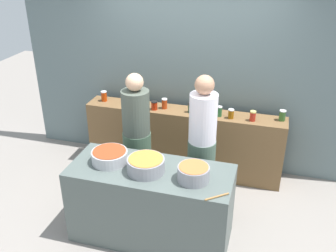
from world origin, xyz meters
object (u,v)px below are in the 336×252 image
preserve_jar_4 (164,104)px  preserve_jar_9 (282,115)px  preserve_jar_0 (104,96)px  cooking_pot_right (193,173)px  preserve_jar_1 (134,100)px  cook_in_cap (202,152)px  cook_with_tongs (137,143)px  preserve_jar_5 (190,108)px  preserve_jar_6 (219,111)px  cooking_pot_center (146,165)px  preserve_jar_8 (253,116)px  wooden_spoon (217,197)px  preserve_jar_7 (231,114)px  preserve_jar_2 (143,99)px  cooking_pot_left (110,157)px  preserve_jar_3 (154,105)px

preserve_jar_4 → preserve_jar_9: (1.53, 0.05, -0.00)m
preserve_jar_0 → cooking_pot_right: bearing=-42.4°
preserve_jar_1 → cook_in_cap: bearing=-35.6°
preserve_jar_0 → preserve_jar_9: preserve_jar_0 is taller
preserve_jar_0 → cook_with_tongs: cook_with_tongs is taller
preserve_jar_5 → preserve_jar_6: preserve_jar_6 is taller
preserve_jar_1 → cooking_pot_center: 1.63m
preserve_jar_9 → cooking_pot_center: bearing=-130.9°
preserve_jar_8 → wooden_spoon: 1.63m
preserve_jar_7 → cook_with_tongs: size_ratio=0.08×
preserve_jar_6 → wooden_spoon: 1.66m
preserve_jar_2 → cooking_pot_right: size_ratio=0.45×
preserve_jar_0 → cooking_pot_right: size_ratio=0.46×
preserve_jar_1 → preserve_jar_2: preserve_jar_2 is taller
preserve_jar_4 → preserve_jar_8: (1.17, -0.06, -0.00)m
preserve_jar_5 → preserve_jar_8: 0.81m
preserve_jar_6 → preserve_jar_2: bearing=174.6°
preserve_jar_1 → cooking_pot_center: bearing=-65.4°
preserve_jar_5 → preserve_jar_2: bearing=172.9°
wooden_spoon → preserve_jar_7: bearing=93.4°
cooking_pot_left → preserve_jar_0: bearing=116.6°
preserve_jar_1 → preserve_jar_3: (0.32, -0.10, -0.00)m
preserve_jar_2 → preserve_jar_7: (1.23, -0.12, -0.01)m
cook_with_tongs → cook_in_cap: bearing=-3.9°
preserve_jar_6 → cooking_pot_center: bearing=-110.2°
preserve_jar_3 → cook_with_tongs: 0.68m
preserve_jar_0 → preserve_jar_9: (2.42, 0.03, -0.00)m
cook_in_cap → preserve_jar_1: bearing=144.4°
preserve_jar_0 → preserve_jar_9: bearing=0.8°
preserve_jar_2 → preserve_jar_4: size_ratio=0.99×
preserve_jar_5 → preserve_jar_9: 1.17m
preserve_jar_7 → preserve_jar_9: size_ratio=0.91×
preserve_jar_4 → preserve_jar_2: bearing=169.8°
cooking_pot_left → wooden_spoon: 1.23m
preserve_jar_8 → cook_in_cap: bearing=-125.4°
preserve_jar_5 → preserve_jar_7: size_ratio=0.97×
preserve_jar_2 → preserve_jar_8: bearing=-4.6°
preserve_jar_2 → preserve_jar_8: size_ratio=1.07×
preserve_jar_5 → cook_with_tongs: cook_with_tongs is taller
cook_with_tongs → preserve_jar_7: bearing=31.8°
preserve_jar_2 → preserve_jar_3: (0.21, -0.13, -0.01)m
cook_with_tongs → wooden_spoon: bearing=-40.3°
preserve_jar_4 → preserve_jar_5: 0.36m
preserve_jar_6 → preserve_jar_7: 0.15m
preserve_jar_1 → cooking_pot_center: preserve_jar_1 is taller
cooking_pot_left → cooking_pot_right: bearing=-5.2°
preserve_jar_3 → preserve_jar_9: (1.65, 0.12, 0.01)m
preserve_jar_6 → cooking_pot_left: preserve_jar_6 is taller
cooking_pot_left → preserve_jar_3: bearing=86.9°
cooking_pot_right → cook_in_cap: (-0.06, 0.70, -0.15)m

